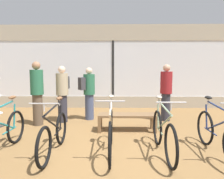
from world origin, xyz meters
TOP-DOWN VIEW (x-y plane):
  - ground_plane at (0.00, 0.00)m, footprint 24.00×24.00m
  - shop_back_wall at (0.00, 4.20)m, footprint 12.00×0.08m
  - bicycle_far_left at (-1.96, -0.10)m, footprint 0.46×1.73m
  - bicycle_left at (-1.01, -0.10)m, footprint 0.46×1.64m
  - bicycle_center at (0.01, -0.08)m, footprint 0.46×1.72m
  - bicycle_right at (0.95, -0.10)m, footprint 0.46×1.69m
  - bicycle_far_right at (1.91, -0.11)m, footprint 0.46×1.71m
  - display_bench at (0.38, 1.26)m, footprint 1.40×0.44m
  - customer_near_rack at (-0.71, 2.35)m, footprint 0.56×0.51m
  - customer_by_window at (-1.42, 2.07)m, footprint 0.37×0.50m
  - customer_mid_floor at (1.58, 2.26)m, footprint 0.46×0.46m
  - customer_near_bench at (-2.01, 1.72)m, footprint 0.35×0.35m

SIDE VIEW (x-z plane):
  - ground_plane at x=0.00m, z-range 0.00..0.00m
  - display_bench at x=0.38m, z-range 0.14..0.56m
  - bicycle_left at x=-1.01m, z-range -0.14..0.87m
  - bicycle_far_left at x=-1.96m, z-range -0.13..0.89m
  - bicycle_far_right at x=1.91m, z-range -0.13..0.90m
  - bicycle_right at x=0.95m, z-range -0.13..0.91m
  - bicycle_center at x=0.01m, z-range -0.12..0.93m
  - customer_near_rack at x=-0.71m, z-range 0.06..1.62m
  - customer_by_window at x=-1.42m, z-range 0.06..1.67m
  - customer_mid_floor at x=1.58m, z-range 0.04..1.70m
  - customer_near_bench at x=-2.01m, z-range 0.05..1.77m
  - shop_back_wall at x=0.00m, z-range 0.04..3.24m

